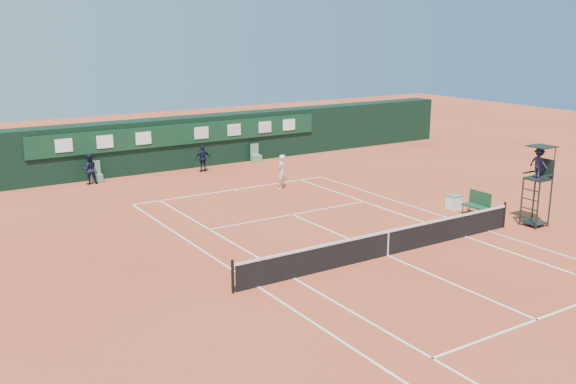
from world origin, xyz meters
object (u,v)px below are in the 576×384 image
object	(u,v)px
player	(281,172)
umpire_chair	(539,169)
player_bench	(478,203)
cooler	(454,202)
tennis_net	(388,242)

from	to	relation	value
player	umpire_chair	bearing A→B (deg)	76.83
umpire_chair	player	distance (m)	12.70
umpire_chair	player_bench	distance (m)	3.10
cooler	player	bearing A→B (deg)	121.37
umpire_chair	player_bench	bearing A→B (deg)	109.80
player	tennis_net	bearing A→B (deg)	39.54
player_bench	cooler	distance (m)	1.41
tennis_net	player	world-z (taller)	player
player_bench	player	xyz separation A→B (m)	(-4.66, 9.01, 0.29)
umpire_chair	player_bench	world-z (taller)	umpire_chair
tennis_net	player_bench	world-z (taller)	same
player_bench	cooler	size ratio (longest dim) A/B	1.86
player_bench	player	world-z (taller)	player
umpire_chair	player	world-z (taller)	umpire_chair
tennis_net	player_bench	bearing A→B (deg)	14.84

